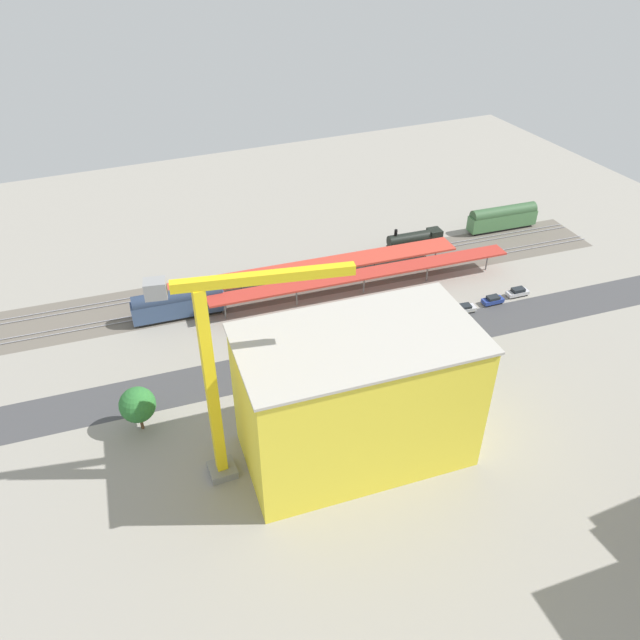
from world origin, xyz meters
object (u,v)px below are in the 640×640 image
platform_canopy_near (364,274)px  construction_building (356,398)px  platform_canopy_far (310,267)px  tower_crane (222,368)px  parked_car_0 (518,292)px  street_tree_5 (353,347)px  traffic_light (320,361)px  street_tree_3 (445,321)px  street_tree_4 (438,333)px  box_truck_0 (332,374)px  street_tree_1 (317,356)px  street_tree_0 (137,405)px  parked_car_4 (405,322)px  passenger_coach (503,217)px  freight_coach_far (178,303)px  locomotive (417,240)px  parked_car_3 (433,314)px  parked_car_1 (493,300)px  street_tree_2 (334,355)px  parked_car_5 (374,329)px  box_truck_1 (333,374)px  parked_car_2 (464,309)px

platform_canopy_near → construction_building: 42.74m
platform_canopy_far → tower_crane: tower_crane is taller
parked_car_0 → construction_building: (47.68, 24.37, 9.18)m
platform_canopy_far → street_tree_5: (4.17, 28.64, 1.35)m
construction_building → traffic_light: (-1.39, -15.90, -5.85)m
street_tree_3 → street_tree_4: 2.66m
box_truck_0 → traffic_light: size_ratio=1.59×
platform_canopy_far → street_tree_1: (10.15, 27.92, 0.85)m
platform_canopy_near → street_tree_0: (47.38, 21.07, 0.44)m
platform_canopy_near → street_tree_5: street_tree_5 is taller
tower_crane → parked_car_4: bearing=-151.5°
platform_canopy_near → box_truck_0: 28.12m
passenger_coach → freight_coach_far: (78.42, 6.65, 0.05)m
locomotive → street_tree_3: (14.68, 33.59, 3.48)m
street_tree_3 → traffic_light: street_tree_3 is taller
platform_canopy_near → construction_building: (19.99, 37.36, 5.62)m
parked_car_3 → street_tree_0: street_tree_0 is taller
parked_car_1 → street_tree_1: size_ratio=0.60×
tower_crane → street_tree_2: size_ratio=4.70×
street_tree_0 → parked_car_3: bearing=-171.8°
passenger_coach → construction_building: construction_building is taller
street_tree_3 → parked_car_4: bearing=-70.3°
box_truck_0 → traffic_light: traffic_light is taller
street_tree_3 → freight_coach_far: bearing=-33.5°
box_truck_0 → street_tree_0: size_ratio=1.31×
street_tree_4 → parked_car_5: bearing=-53.1°
parked_car_4 → traffic_light: (20.72, 8.29, 3.35)m
street_tree_0 → street_tree_1: bearing=-179.8°
parked_car_0 → box_truck_1: 45.55m
tower_crane → traffic_light: tower_crane is taller
traffic_light → platform_canopy_far: bearing=-109.2°
parked_car_1 → box_truck_0: box_truck_0 is taller
passenger_coach → locomotive: bearing=0.0°
street_tree_0 → passenger_coach: bearing=-159.5°
passenger_coach → parked_car_0: (14.96, 25.51, -2.32)m
parked_car_1 → street_tree_0: size_ratio=0.58×
box_truck_1 → street_tree_5: 5.49m
platform_canopy_far → parked_car_5: 20.53m
parked_car_2 → parked_car_4: (12.44, -0.50, 0.03)m
parked_car_0 → parked_car_2: (13.12, 0.67, -0.05)m
passenger_coach → parked_car_4: size_ratio=3.56×
platform_canopy_far → tower_crane: size_ratio=2.00×
locomotive → parked_car_0: (-8.06, 25.51, -1.14)m
street_tree_5 → street_tree_0: bearing=-1.1°
parked_car_0 → parked_car_4: 25.57m
tower_crane → street_tree_2: (-21.12, -13.46, -14.24)m
parked_car_4 → traffic_light: bearing=21.8°
parked_car_1 → parked_car_3: parked_car_3 is taller
box_truck_1 → street_tree_5: (-3.95, -0.91, 3.70)m
street_tree_4 → box_truck_1: bearing=0.5°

